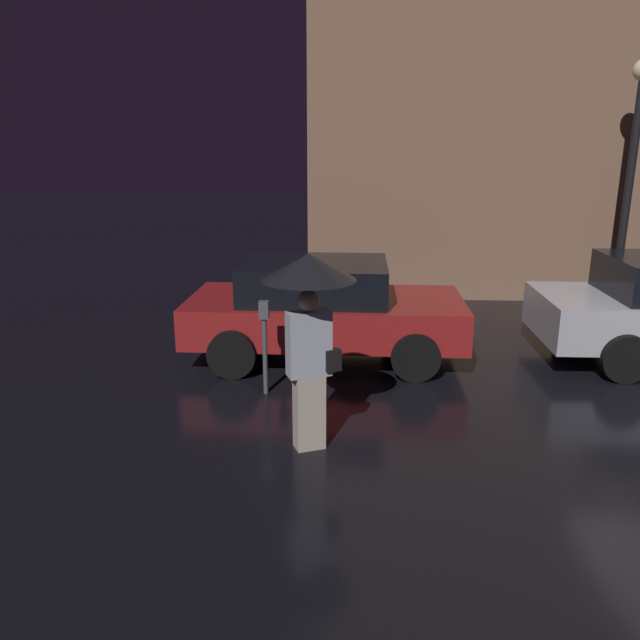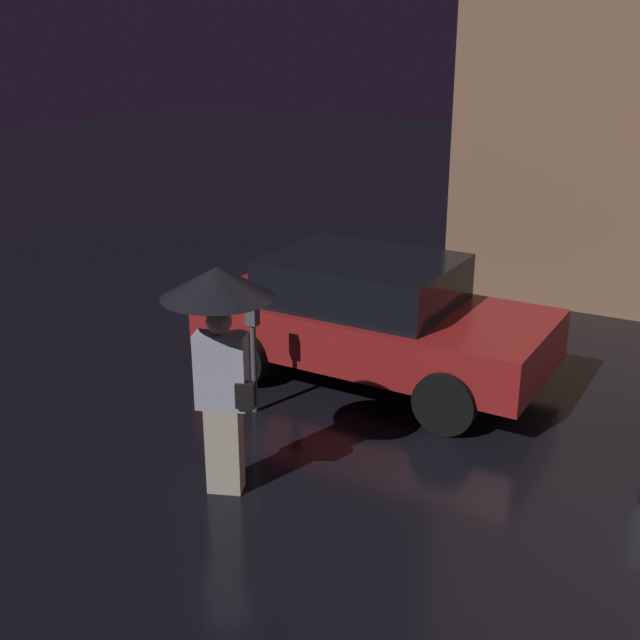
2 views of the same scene
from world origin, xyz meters
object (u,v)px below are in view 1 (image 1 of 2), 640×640
object	(u,v)px
parking_meter	(265,337)
street_lamp_near	(633,153)
parked_car_red	(323,307)
pedestrian_with_umbrella	(309,303)

from	to	relation	value
parking_meter	street_lamp_near	world-z (taller)	street_lamp_near
parked_car_red	street_lamp_near	distance (m)	6.26
parked_car_red	street_lamp_near	xyz separation A→B (m)	(5.28, 2.60, 2.14)
parked_car_red	pedestrian_with_umbrella	distance (m)	3.00
pedestrian_with_umbrella	parking_meter	distance (m)	1.76
pedestrian_with_umbrella	street_lamp_near	size ratio (longest dim) A/B	0.46
parking_meter	street_lamp_near	distance (m)	7.50
parked_car_red	pedestrian_with_umbrella	xyz separation A→B (m)	(-0.02, -2.89, 0.81)
pedestrian_with_umbrella	parking_meter	world-z (taller)	pedestrian_with_umbrella
parking_meter	street_lamp_near	xyz separation A→B (m)	(5.94, 4.06, 2.14)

